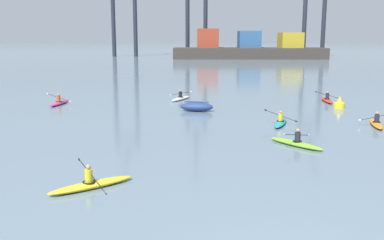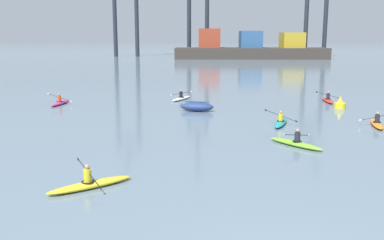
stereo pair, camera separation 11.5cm
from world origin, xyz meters
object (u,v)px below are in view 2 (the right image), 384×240
(kayak_orange, at_px, (377,123))
(kayak_lime, at_px, (296,143))
(kayak_teal, at_px, (281,122))
(channel_buoy, at_px, (340,104))
(capsized_dinghy, at_px, (197,107))
(kayak_yellow, at_px, (90,184))
(kayak_magenta, at_px, (60,103))
(kayak_white, at_px, (181,98))
(gantry_crane_east_mid, at_px, (317,1))
(gantry_crane_west_mid, at_px, (198,0))
(container_barge, at_px, (249,49))
(kayak_red, at_px, (328,100))

(kayak_orange, distance_m, kayak_lime, 8.38)
(kayak_teal, bearing_deg, channel_buoy, 48.20)
(capsized_dinghy, distance_m, kayak_lime, 12.10)
(kayak_teal, xyz_separation_m, kayak_yellow, (-9.56, -12.28, 0.00))
(channel_buoy, height_order, kayak_yellow, channel_buoy)
(channel_buoy, height_order, kayak_orange, channel_buoy)
(kayak_magenta, bearing_deg, capsized_dinghy, -15.35)
(channel_buoy, bearing_deg, kayak_orange, -89.18)
(kayak_white, relative_size, kayak_lime, 1.10)
(gantry_crane_east_mid, height_order, kayak_orange, gantry_crane_east_mid)
(gantry_crane_west_mid, height_order, channel_buoy, gantry_crane_west_mid)
(container_barge, relative_size, gantry_crane_east_mid, 1.24)
(kayak_magenta, height_order, kayak_yellow, kayak_magenta)
(gantry_crane_west_mid, xyz_separation_m, kayak_yellow, (-4.05, -111.24, -15.88))
(container_barge, xyz_separation_m, gantry_crane_east_mid, (19.20, 6.46, 12.99))
(kayak_lime, relative_size, kayak_yellow, 0.99)
(capsized_dinghy, bearing_deg, kayak_yellow, -102.97)
(gantry_crane_west_mid, distance_m, kayak_white, 89.01)
(kayak_magenta, bearing_deg, kayak_lime, -39.70)
(gantry_crane_west_mid, bearing_deg, kayak_white, -90.96)
(gantry_crane_east_mid, distance_m, channel_buoy, 93.15)
(channel_buoy, bearing_deg, gantry_crane_east_mid, 76.50)
(kayak_magenta, bearing_deg, gantry_crane_west_mid, 82.60)
(kayak_yellow, bearing_deg, kayak_orange, 37.29)
(capsized_dinghy, relative_size, kayak_white, 0.83)
(container_barge, bearing_deg, gantry_crane_west_mid, 146.10)
(kayak_white, xyz_separation_m, kayak_orange, (13.14, -11.70, 0.00))
(kayak_teal, bearing_deg, kayak_white, 121.51)
(gantry_crane_west_mid, relative_size, kayak_yellow, 11.12)
(gantry_crane_west_mid, relative_size, kayak_teal, 10.01)
(channel_buoy, bearing_deg, kayak_teal, -131.80)
(gantry_crane_west_mid, height_order, gantry_crane_east_mid, gantry_crane_west_mid)
(kayak_white, distance_m, kayak_teal, 13.36)
(kayak_lime, bearing_deg, capsized_dinghy, 115.77)
(container_barge, relative_size, kayak_yellow, 13.12)
(gantry_crane_east_mid, relative_size, kayak_red, 9.45)
(kayak_white, relative_size, kayak_teal, 0.98)
(kayak_teal, bearing_deg, capsized_dinghy, 136.68)
(kayak_magenta, relative_size, kayak_yellow, 1.12)
(container_barge, height_order, kayak_yellow, container_barge)
(kayak_lime, bearing_deg, kayak_yellow, -144.61)
(kayak_magenta, height_order, kayak_lime, kayak_magenta)
(kayak_magenta, height_order, kayak_teal, kayak_magenta)
(channel_buoy, xyz_separation_m, kayak_white, (-13.04, 4.61, -0.19))
(kayak_white, relative_size, kayak_orange, 0.97)
(gantry_crane_east_mid, xyz_separation_m, kayak_red, (-21.39, -85.79, -15.42))
(capsized_dinghy, height_order, channel_buoy, channel_buoy)
(container_barge, xyz_separation_m, capsized_dinghy, (-13.83, -84.46, -2.25))
(kayak_white, distance_m, kayak_red, 13.14)
(kayak_teal, height_order, kayak_yellow, kayak_teal)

